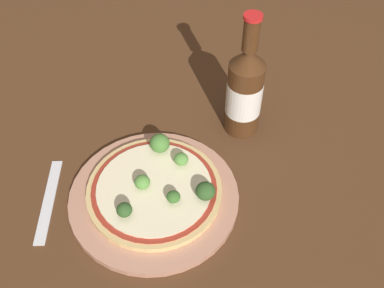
% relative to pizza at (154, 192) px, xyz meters
% --- Properties ---
extents(ground_plane, '(3.00, 3.00, 0.00)m').
position_rel_pizza_xyz_m(ground_plane, '(-0.02, 0.00, -0.02)').
color(ground_plane, '#4C2D19').
extents(plate, '(0.28, 0.28, 0.01)m').
position_rel_pizza_xyz_m(plate, '(-0.00, -0.00, -0.01)').
color(plate, tan).
rests_on(plate, ground_plane).
extents(pizza, '(0.22, 0.22, 0.01)m').
position_rel_pizza_xyz_m(pizza, '(0.00, 0.00, 0.00)').
color(pizza, tan).
rests_on(pizza, plate).
extents(broccoli_floret_0, '(0.02, 0.02, 0.02)m').
position_rel_pizza_xyz_m(broccoli_floret_0, '(0.03, -0.02, 0.02)').
color(broccoli_floret_0, '#7A9E5B').
rests_on(broccoli_floret_0, pizza).
extents(broccoli_floret_1, '(0.02, 0.02, 0.02)m').
position_rel_pizza_xyz_m(broccoli_floret_1, '(0.04, 0.05, 0.02)').
color(broccoli_floret_1, '#7A9E5B').
rests_on(broccoli_floret_1, pizza).
extents(broccoli_floret_2, '(0.02, 0.02, 0.03)m').
position_rel_pizza_xyz_m(broccoli_floret_2, '(-0.04, -0.05, 0.02)').
color(broccoli_floret_2, '#7A9E5B').
rests_on(broccoli_floret_2, pizza).
extents(broccoli_floret_3, '(0.03, 0.03, 0.03)m').
position_rel_pizza_xyz_m(broccoli_floret_3, '(0.08, -0.01, 0.02)').
color(broccoli_floret_3, '#7A9E5B').
rests_on(broccoli_floret_3, pizza).
extents(broccoli_floret_4, '(0.03, 0.03, 0.02)m').
position_rel_pizza_xyz_m(broccoli_floret_4, '(-0.02, -0.00, 0.02)').
color(broccoli_floret_4, '#7A9E5B').
rests_on(broccoli_floret_4, pizza).
extents(broccoli_floret_5, '(0.03, 0.03, 0.03)m').
position_rel_pizza_xyz_m(broccoli_floret_5, '(0.00, 0.09, 0.02)').
color(broccoli_floret_5, '#7A9E5B').
rests_on(broccoli_floret_5, pizza).
extents(beer_bottle, '(0.06, 0.06, 0.24)m').
position_rel_pizza_xyz_m(beer_bottle, '(0.15, 0.17, 0.07)').
color(beer_bottle, '#472814').
rests_on(beer_bottle, ground_plane).
extents(fork, '(0.03, 0.17, 0.00)m').
position_rel_pizza_xyz_m(fork, '(-0.17, -0.01, -0.02)').
color(fork, silver).
rests_on(fork, ground_plane).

